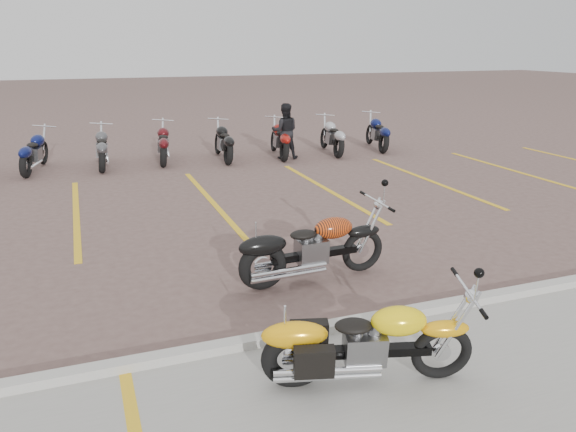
% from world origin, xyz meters
% --- Properties ---
extents(ground, '(100.00, 100.00, 0.00)m').
position_xyz_m(ground, '(0.00, 0.00, 0.00)').
color(ground, '#6F564F').
rests_on(ground, ground).
extents(curb, '(60.00, 0.18, 0.12)m').
position_xyz_m(curb, '(0.00, -2.00, 0.06)').
color(curb, '#ADAAA3').
rests_on(curb, ground).
extents(parking_stripes, '(38.00, 5.50, 0.01)m').
position_xyz_m(parking_stripes, '(0.00, 4.00, 0.00)').
color(parking_stripes, gold).
rests_on(parking_stripes, ground).
extents(yellow_cruiser, '(2.03, 0.69, 0.85)m').
position_xyz_m(yellow_cruiser, '(-0.13, -3.02, 0.42)').
color(yellow_cruiser, black).
rests_on(yellow_cruiser, ground).
extents(flame_cruiser, '(2.20, 0.34, 0.91)m').
position_xyz_m(flame_cruiser, '(0.35, -0.56, 0.45)').
color(flame_cruiser, black).
rests_on(flame_cruiser, ground).
extents(person_b, '(0.92, 0.81, 1.58)m').
position_xyz_m(person_b, '(3.05, 7.80, 0.79)').
color(person_b, black).
rests_on(person_b, ground).
extents(bg_bike_row, '(15.76, 2.07, 1.10)m').
position_xyz_m(bg_bike_row, '(-1.17, 8.33, 0.55)').
color(bg_bike_row, black).
rests_on(bg_bike_row, ground).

